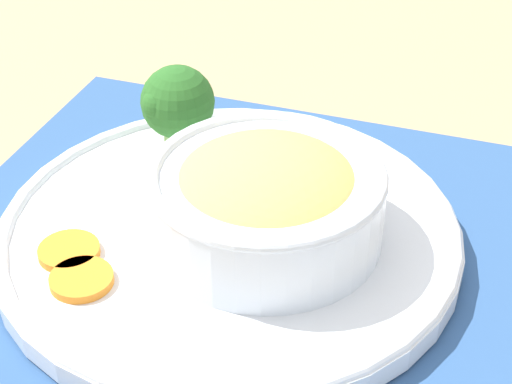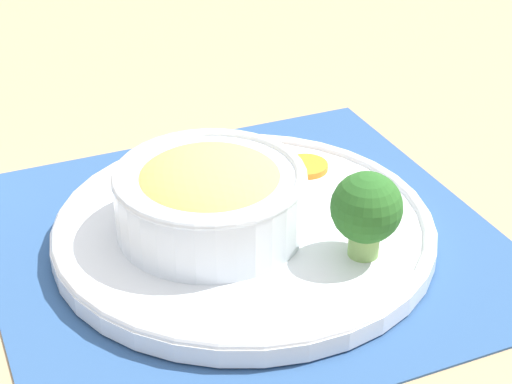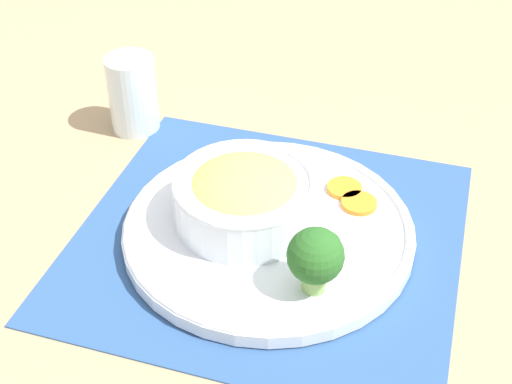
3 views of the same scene
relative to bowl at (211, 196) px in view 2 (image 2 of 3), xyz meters
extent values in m
plane|color=tan|center=(0.00, 0.03, -0.05)|extent=(4.00, 4.00, 0.00)
cube|color=#2D5184|center=(0.00, 0.03, -0.05)|extent=(0.45, 0.47, 0.00)
cylinder|color=silver|center=(0.00, 0.03, -0.04)|extent=(0.33, 0.33, 0.02)
torus|color=silver|center=(0.00, 0.03, -0.03)|extent=(0.33, 0.33, 0.01)
cylinder|color=silver|center=(0.00, 0.00, -0.01)|extent=(0.16, 0.16, 0.05)
torus|color=silver|center=(0.00, 0.00, 0.02)|extent=(0.16, 0.16, 0.01)
ellipsoid|color=#E0B75B|center=(0.00, 0.00, 0.01)|extent=(0.13, 0.13, 0.06)
cylinder|color=#84AD5B|center=(0.07, 0.11, -0.02)|extent=(0.03, 0.03, 0.02)
sphere|color=#286023|center=(0.07, 0.11, 0.01)|extent=(0.06, 0.06, 0.06)
sphere|color=#286023|center=(0.05, 0.12, 0.02)|extent=(0.03, 0.03, 0.03)
sphere|color=#286023|center=(0.08, 0.10, 0.01)|extent=(0.02, 0.02, 0.02)
cylinder|color=orange|center=(-0.08, 0.11, -0.03)|extent=(0.04, 0.04, 0.01)
cylinder|color=orange|center=(-0.10, 0.09, -0.03)|extent=(0.04, 0.04, 0.01)
camera|label=1|loc=(-0.43, -0.19, 0.33)|focal=60.00mm
camera|label=2|loc=(0.59, -0.14, 0.36)|focal=60.00mm
camera|label=3|loc=(0.56, 0.26, 0.49)|focal=50.00mm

